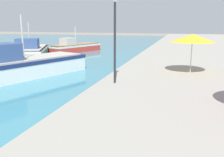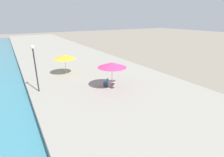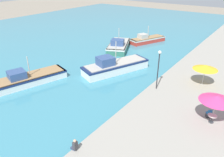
{
  "view_description": "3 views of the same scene",
  "coord_description": "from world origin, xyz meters",
  "px_view_note": "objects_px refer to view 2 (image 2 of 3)",
  "views": [
    {
      "loc": [
        4.45,
        7.11,
        3.86
      ],
      "look_at": [
        1.5,
        17.38,
        1.46
      ],
      "focal_mm": 40.0,
      "sensor_mm": 36.0,
      "label": 1
    },
    {
      "loc": [
        -0.95,
        2.44,
        7.6
      ],
      "look_at": [
        7.66,
        16.93,
        1.66
      ],
      "focal_mm": 28.0,
      "sensor_mm": 36.0,
      "label": 2
    },
    {
      "loc": [
        9.69,
        -1.08,
        12.61
      ],
      "look_at": [
        -4.0,
        18.0,
        1.26
      ],
      "focal_mm": 35.0,
      "sensor_mm": 36.0,
      "label": 3
    }
  ],
  "objects_px": {
    "cafe_umbrella_pink": "(112,65)",
    "lamppost": "(34,61)",
    "cafe_table": "(112,83)",
    "cafe_chair_left": "(106,84)",
    "cafe_umbrella_white": "(65,57)"
  },
  "relations": [
    {
      "from": "cafe_umbrella_pink",
      "to": "lamppost",
      "type": "relative_size",
      "value": 0.64
    },
    {
      "from": "cafe_table",
      "to": "lamppost",
      "type": "relative_size",
      "value": 0.18
    },
    {
      "from": "cafe_chair_left",
      "to": "lamppost",
      "type": "xyz_separation_m",
      "value": [
        -6.27,
        2.36,
        2.77
      ]
    },
    {
      "from": "cafe_umbrella_white",
      "to": "lamppost",
      "type": "height_order",
      "value": "lamppost"
    },
    {
      "from": "cafe_umbrella_pink",
      "to": "cafe_umbrella_white",
      "type": "bearing_deg",
      "value": 111.18
    },
    {
      "from": "cafe_umbrella_pink",
      "to": "cafe_umbrella_white",
      "type": "distance_m",
      "value": 7.52
    },
    {
      "from": "cafe_table",
      "to": "lamppost",
      "type": "height_order",
      "value": "lamppost"
    },
    {
      "from": "cafe_chair_left",
      "to": "lamppost",
      "type": "relative_size",
      "value": 0.2
    },
    {
      "from": "cafe_table",
      "to": "cafe_chair_left",
      "type": "relative_size",
      "value": 0.88
    },
    {
      "from": "cafe_umbrella_white",
      "to": "cafe_table",
      "type": "xyz_separation_m",
      "value": [
        2.71,
        -7.07,
        -1.7
      ]
    },
    {
      "from": "cafe_table",
      "to": "cafe_chair_left",
      "type": "height_order",
      "value": "cafe_chair_left"
    },
    {
      "from": "cafe_umbrella_pink",
      "to": "cafe_chair_left",
      "type": "distance_m",
      "value": 2.23
    },
    {
      "from": "cafe_table",
      "to": "cafe_chair_left",
      "type": "bearing_deg",
      "value": 126.23
    },
    {
      "from": "lamppost",
      "to": "cafe_umbrella_pink",
      "type": "bearing_deg",
      "value": -23.29
    },
    {
      "from": "lamppost",
      "to": "cafe_umbrella_white",
      "type": "bearing_deg",
      "value": 45.9
    }
  ]
}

